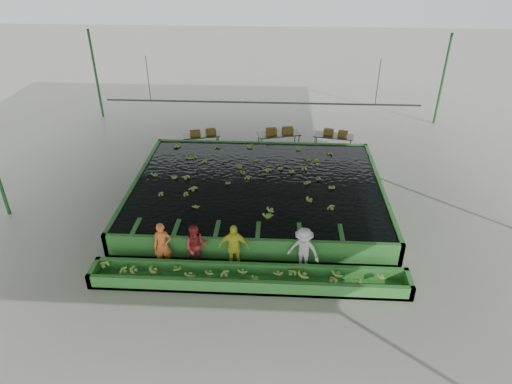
# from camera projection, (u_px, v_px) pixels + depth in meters

# --- Properties ---
(ground) EXTENTS (80.00, 80.00, 0.00)m
(ground) POSITION_uv_depth(u_px,v_px,m) (255.00, 221.00, 17.48)
(ground) COLOR gray
(ground) RESTS_ON ground
(shed_roof) EXTENTS (20.00, 22.00, 0.04)m
(shed_roof) POSITION_uv_depth(u_px,v_px,m) (255.00, 94.00, 14.97)
(shed_roof) COLOR gray
(shed_roof) RESTS_ON shed_posts
(shed_posts) EXTENTS (20.00, 22.00, 5.00)m
(shed_posts) POSITION_uv_depth(u_px,v_px,m) (255.00, 163.00, 16.23)
(shed_posts) COLOR #2A652D
(shed_posts) RESTS_ON ground
(flotation_tank) EXTENTS (10.00, 8.00, 0.90)m
(flotation_tank) POSITION_uv_depth(u_px,v_px,m) (257.00, 191.00, 18.55)
(flotation_tank) COLOR #317D2F
(flotation_tank) RESTS_ON ground
(tank_water) EXTENTS (9.70, 7.70, 0.00)m
(tank_water) POSITION_uv_depth(u_px,v_px,m) (257.00, 183.00, 18.35)
(tank_water) COLOR black
(tank_water) RESTS_ON flotation_tank
(sorting_trough) EXTENTS (10.00, 1.00, 0.50)m
(sorting_trough) POSITION_uv_depth(u_px,v_px,m) (249.00, 278.00, 14.25)
(sorting_trough) COLOR #317D2F
(sorting_trough) RESTS_ON ground
(cableway_rail) EXTENTS (0.08, 0.08, 14.00)m
(cableway_rail) POSITION_uv_depth(u_px,v_px,m) (262.00, 103.00, 20.29)
(cableway_rail) COLOR #59605B
(cableway_rail) RESTS_ON shed_roof
(rail_hanger_left) EXTENTS (0.04, 0.04, 2.00)m
(rail_hanger_left) POSITION_uv_depth(u_px,v_px,m) (148.00, 79.00, 20.03)
(rail_hanger_left) COLOR #59605B
(rail_hanger_left) RESTS_ON shed_roof
(rail_hanger_right) EXTENTS (0.04, 0.04, 2.00)m
(rail_hanger_right) POSITION_uv_depth(u_px,v_px,m) (378.00, 82.00, 19.55)
(rail_hanger_right) COLOR #59605B
(rail_hanger_right) RESTS_ON shed_roof
(worker_a) EXTENTS (0.65, 0.49, 1.62)m
(worker_a) POSITION_uv_depth(u_px,v_px,m) (163.00, 246.00, 14.79)
(worker_a) COLOR orange
(worker_a) RESTS_ON ground
(worker_b) EXTENTS (0.85, 0.70, 1.60)m
(worker_b) POSITION_uv_depth(u_px,v_px,m) (196.00, 247.00, 14.74)
(worker_b) COLOR #A22B29
(worker_b) RESTS_ON ground
(worker_c) EXTENTS (1.00, 0.45, 1.68)m
(worker_c) POSITION_uv_depth(u_px,v_px,m) (234.00, 247.00, 14.67)
(worker_c) COLOR yellow
(worker_c) RESTS_ON ground
(worker_d) EXTENTS (1.20, 0.94, 1.63)m
(worker_d) POSITION_uv_depth(u_px,v_px,m) (303.00, 250.00, 14.57)
(worker_d) COLOR silver
(worker_d) RESTS_ON ground
(packing_table_left) EXTENTS (1.92, 1.15, 0.82)m
(packing_table_left) POSITION_uv_depth(u_px,v_px,m) (202.00, 142.00, 22.88)
(packing_table_left) COLOR #59605B
(packing_table_left) RESTS_ON ground
(packing_table_mid) EXTENTS (2.24, 1.34, 0.95)m
(packing_table_mid) POSITION_uv_depth(u_px,v_px,m) (279.00, 142.00, 22.75)
(packing_table_mid) COLOR #59605B
(packing_table_mid) RESTS_ON ground
(packing_table_right) EXTENTS (2.03, 1.12, 0.87)m
(packing_table_right) POSITION_uv_depth(u_px,v_px,m) (333.00, 143.00, 22.73)
(packing_table_right) COLOR #59605B
(packing_table_right) RESTS_ON ground
(box_stack_left) EXTENTS (1.32, 0.71, 0.27)m
(box_stack_left) POSITION_uv_depth(u_px,v_px,m) (203.00, 135.00, 22.64)
(box_stack_left) COLOR brown
(box_stack_left) RESTS_ON packing_table_left
(box_stack_mid) EXTENTS (1.38, 0.64, 0.29)m
(box_stack_mid) POSITION_uv_depth(u_px,v_px,m) (279.00, 134.00, 22.47)
(box_stack_mid) COLOR brown
(box_stack_mid) RESTS_ON packing_table_mid
(box_stack_right) EXTENTS (1.20, 0.63, 0.25)m
(box_stack_right) POSITION_uv_depth(u_px,v_px,m) (335.00, 135.00, 22.52)
(box_stack_right) COLOR brown
(box_stack_right) RESTS_ON packing_table_right
(floating_bananas) EXTENTS (9.25, 6.31, 0.13)m
(floating_bananas) POSITION_uv_depth(u_px,v_px,m) (258.00, 174.00, 19.04)
(floating_bananas) COLOR #79A53B
(floating_bananas) RESTS_ON tank_water
(trough_bananas) EXTENTS (8.45, 0.56, 0.11)m
(trough_bananas) POSITION_uv_depth(u_px,v_px,m) (249.00, 275.00, 14.17)
(trough_bananas) COLOR #79A53B
(trough_bananas) RESTS_ON sorting_trough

